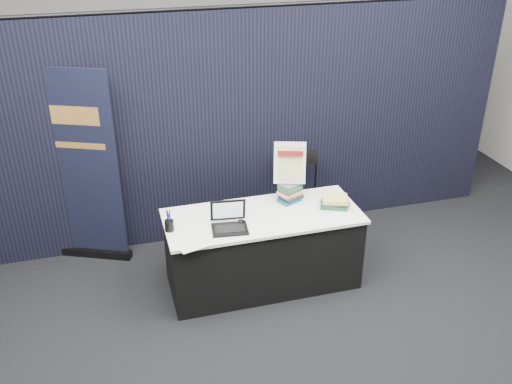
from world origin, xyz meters
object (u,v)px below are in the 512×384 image
(book_stack_short, at_px, (335,202))
(info_sign, at_px, (290,163))
(book_stack_tall, at_px, (290,192))
(pullup_banner, at_px, (81,179))
(laptop, at_px, (229,222))
(display_table, at_px, (263,249))
(stacking_chair, at_px, (302,194))

(book_stack_short, xyz_separation_m, info_sign, (-0.37, 0.26, 0.33))
(book_stack_tall, distance_m, book_stack_short, 0.43)
(pullup_banner, bearing_deg, book_stack_tall, 2.60)
(info_sign, bearing_deg, laptop, -134.07)
(book_stack_short, bearing_deg, info_sign, 145.28)
(display_table, relative_size, book_stack_tall, 7.59)
(laptop, bearing_deg, pullup_banner, 145.58)
(book_stack_short, height_order, info_sign, info_sign)
(laptop, distance_m, pullup_banner, 1.64)
(pullup_banner, bearing_deg, book_stack_short, 0.88)
(book_stack_tall, height_order, stacking_chair, stacking_chair)
(book_stack_tall, xyz_separation_m, stacking_chair, (0.31, 0.47, -0.30))
(stacking_chair, bearing_deg, display_table, -117.76)
(info_sign, bearing_deg, display_table, -127.50)
(book_stack_short, bearing_deg, laptop, -174.03)
(book_stack_short, relative_size, pullup_banner, 0.14)
(laptop, distance_m, book_stack_short, 1.06)
(display_table, bearing_deg, laptop, -158.67)
(display_table, relative_size, book_stack_short, 6.24)
(book_stack_tall, distance_m, pullup_banner, 2.05)
(book_stack_tall, relative_size, stacking_chair, 0.24)
(display_table, xyz_separation_m, stacking_chair, (0.63, 0.66, 0.17))
(display_table, distance_m, pullup_banner, 1.91)
(book_stack_tall, bearing_deg, laptop, -153.83)
(stacking_chair, bearing_deg, info_sign, -109.19)
(book_stack_short, height_order, pullup_banner, pullup_banner)
(pullup_banner, bearing_deg, display_table, -6.85)
(pullup_banner, relative_size, stacking_chair, 2.04)
(laptop, relative_size, book_stack_short, 1.16)
(laptop, bearing_deg, display_table, 28.38)
(laptop, height_order, info_sign, info_sign)
(laptop, height_order, pullup_banner, pullup_banner)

